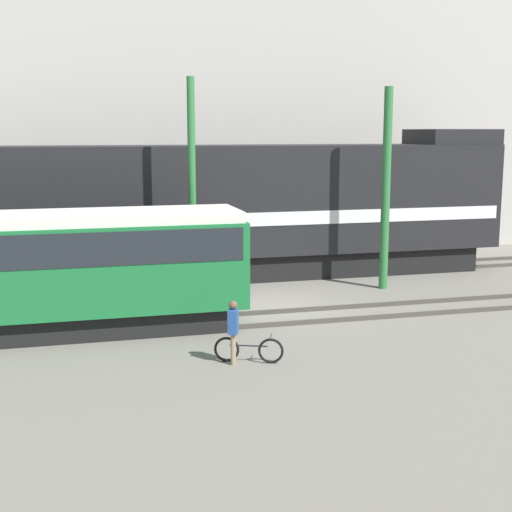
# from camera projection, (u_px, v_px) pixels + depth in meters

# --- Properties ---
(ground_plane) EXTENTS (120.00, 120.00, 0.00)m
(ground_plane) POSITION_uv_depth(u_px,v_px,m) (273.00, 307.00, 22.92)
(ground_plane) COLOR slate
(track_near) EXTENTS (60.00, 1.51, 0.14)m
(track_near) POSITION_uv_depth(u_px,v_px,m) (287.00, 317.00, 21.48)
(track_near) COLOR #47423D
(track_near) RESTS_ON ground
(track_far) EXTENTS (60.00, 1.51, 0.14)m
(track_far) POSITION_uv_depth(u_px,v_px,m) (237.00, 276.00, 27.66)
(track_far) COLOR #47423D
(track_far) RESTS_ON ground
(building_backdrop) EXTENTS (49.09, 6.00, 14.73)m
(building_backdrop) POSITION_uv_depth(u_px,v_px,m) (200.00, 93.00, 33.52)
(building_backdrop) COLOR #B7B2A8
(building_backdrop) RESTS_ON ground
(freight_locomotive) EXTENTS (21.65, 3.04, 5.68)m
(freight_locomotive) POSITION_uv_depth(u_px,v_px,m) (232.00, 210.00, 27.16)
(freight_locomotive) COLOR black
(freight_locomotive) RESTS_ON ground
(streetcar) EXTENTS (9.97, 2.54, 3.42)m
(streetcar) POSITION_uv_depth(u_px,v_px,m) (63.00, 266.00, 19.53)
(streetcar) COLOR black
(streetcar) RESTS_ON ground
(bicycle) EXTENTS (1.62, 0.75, 0.69)m
(bicycle) POSITION_uv_depth(u_px,v_px,m) (249.00, 350.00, 17.41)
(bicycle) COLOR black
(bicycle) RESTS_ON ground
(person) EXTENTS (0.34, 0.42, 1.58)m
(person) POSITION_uv_depth(u_px,v_px,m) (233.00, 326.00, 17.20)
(person) COLOR #8C7A5B
(person) RESTS_ON ground
(utility_pole_left) EXTENTS (0.25, 0.25, 7.33)m
(utility_pole_left) POSITION_uv_depth(u_px,v_px,m) (192.00, 191.00, 23.37)
(utility_pole_left) COLOR #2D7238
(utility_pole_left) RESTS_ON ground
(utility_pole_center) EXTENTS (0.31, 0.31, 7.13)m
(utility_pole_center) POSITION_uv_depth(u_px,v_px,m) (386.00, 190.00, 25.14)
(utility_pole_center) COLOR #2D7238
(utility_pole_center) RESTS_ON ground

